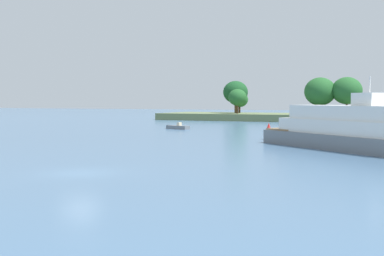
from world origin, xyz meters
TOP-DOWN VIEW (x-y plane):
  - ground_plane at (0.00, 0.00)m, footprint 400.00×400.00m
  - treeline_island at (-9.85, 86.84)m, footprint 54.30×16.71m
  - white_riverboat at (12.55, 22.60)m, footprint 18.61×16.20m
  - fishing_skiff at (-16.53, 47.01)m, footprint 4.41×2.43m
  - channel_buoy_red at (2.46, 31.69)m, footprint 0.70×0.70m

SIDE VIEW (x-z plane):
  - ground_plane at x=0.00m, z-range 0.00..0.00m
  - fishing_skiff at x=-16.53m, z-range -0.22..0.82m
  - channel_buoy_red at x=2.46m, z-range -0.14..1.76m
  - white_riverboat at x=12.55m, z-range -1.51..4.97m
  - treeline_island at x=-9.85m, z-range -1.95..7.16m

